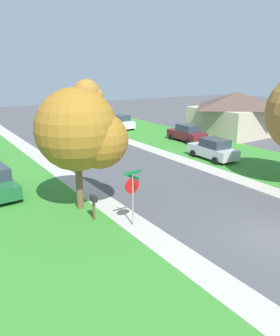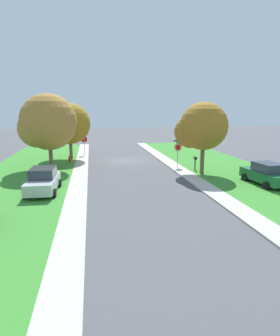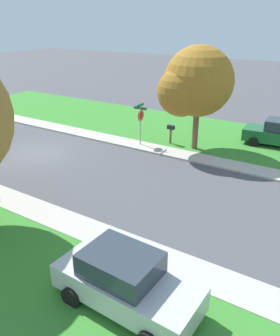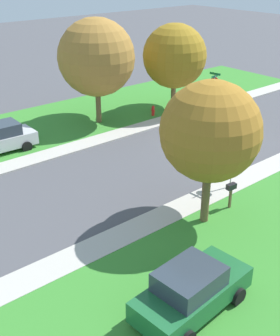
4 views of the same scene
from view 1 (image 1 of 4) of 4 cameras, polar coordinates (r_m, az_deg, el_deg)
sidewalk_east at (r=27.71m, az=7.76°, el=0.96°), size 1.40×56.00×0.10m
lawn_east at (r=30.88m, az=14.46°, el=2.17°), size 8.00×56.00×0.08m
sidewalk_west at (r=23.02m, az=-10.49°, el=-2.39°), size 1.40×56.00×0.10m
stop_sign_far_corner at (r=16.09m, az=-1.25°, el=-3.48°), size 0.92×0.92×2.77m
car_silver_near_corner at (r=28.71m, az=11.87°, el=3.00°), size 2.14×4.35×1.76m
car_maroon_driveway_right at (r=35.25m, az=7.69°, el=5.66°), size 2.08×4.32×1.76m
car_white_behind_trees at (r=42.08m, az=-3.33°, el=7.51°), size 2.15×4.36×1.76m
tree_sidewalk_near at (r=48.14m, az=-8.43°, el=11.80°), size 4.07×3.79×5.67m
tree_sidewalk_far at (r=17.74m, az=-9.40°, el=5.76°), size 4.49×4.17×6.38m
house_right_setback at (r=40.19m, az=15.52°, el=8.70°), size 9.46×8.34×4.60m
mailbox at (r=17.13m, az=-7.57°, el=-5.50°), size 0.28×0.50×1.31m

